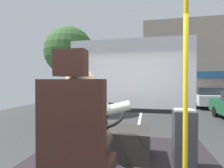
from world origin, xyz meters
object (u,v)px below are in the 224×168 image
(handrail_pole, at_px, (186,79))
(parked_car_charcoal, at_px, (181,91))
(driver_seat, at_px, (77,153))
(parked_car_silver, at_px, (191,93))
(fare_box, at_px, (184,139))
(steering_console, at_px, (111,141))
(bus_driver, at_px, (83,127))
(parked_car_white, at_px, (205,96))

(handrail_pole, height_order, parked_car_charcoal, handrail_pole)
(driver_seat, height_order, parked_car_silver, driver_seat)
(driver_seat, distance_m, fare_box, 1.45)
(steering_console, xyz_separation_m, parked_car_charcoal, (4.89, 21.73, -0.34))
(fare_box, bearing_deg, parked_car_silver, 76.50)
(steering_console, bearing_deg, bus_driver, -90.00)
(parked_car_silver, relative_size, parked_car_charcoal, 1.05)
(handrail_pole, relative_size, fare_box, 3.00)
(driver_seat, relative_size, steering_console, 1.18)
(steering_console, bearing_deg, handrail_pole, -39.61)
(fare_box, distance_m, parked_car_silver, 16.97)
(driver_seat, bearing_deg, handrail_pole, 30.95)
(fare_box, bearing_deg, handrail_pole, -100.40)
(driver_seat, xyz_separation_m, parked_car_charcoal, (4.89, 22.96, -0.67))
(steering_console, bearing_deg, fare_box, -9.32)
(driver_seat, bearing_deg, parked_car_white, 69.56)
(steering_console, height_order, parked_car_silver, steering_console)
(driver_seat, distance_m, parked_car_charcoal, 23.49)
(driver_seat, xyz_separation_m, steering_console, (0.00, 1.23, -0.33))
(handrail_pole, height_order, parked_car_white, handrail_pole)
(fare_box, height_order, parked_car_white, fare_box)
(driver_seat, distance_m, handrail_pole, 1.15)
(parked_car_white, bearing_deg, driver_seat, -110.44)
(parked_car_charcoal, bearing_deg, fare_box, -100.17)
(handrail_pole, distance_m, parked_car_silver, 17.57)
(bus_driver, bearing_deg, steering_console, 90.00)
(handrail_pole, bearing_deg, parked_car_silver, 76.60)
(parked_car_white, xyz_separation_m, parked_car_silver, (0.22, 4.95, -0.10))
(fare_box, bearing_deg, driver_seat, -131.96)
(driver_seat, relative_size, parked_car_silver, 0.29)
(bus_driver, distance_m, parked_car_silver, 18.14)
(driver_seat, relative_size, fare_box, 1.76)
(steering_console, distance_m, fare_box, 0.99)
(steering_console, height_order, parked_car_charcoal, steering_console)
(driver_seat, height_order, fare_box, driver_seat)
(bus_driver, distance_m, fare_box, 1.39)
(bus_driver, distance_m, handrail_pole, 1.03)
(parked_car_silver, bearing_deg, parked_car_white, -92.58)
(driver_seat, distance_m, bus_driver, 0.21)
(fare_box, xyz_separation_m, parked_car_white, (3.74, 11.54, -0.40))
(steering_console, height_order, fare_box, steering_console)
(bus_driver, xyz_separation_m, parked_car_white, (4.70, 12.49, -0.75))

